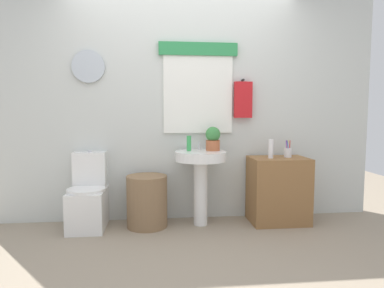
{
  "coord_description": "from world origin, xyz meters",
  "views": [
    {
      "loc": [
        -0.28,
        -2.63,
        1.2
      ],
      "look_at": [
        0.08,
        0.8,
        0.88
      ],
      "focal_mm": 31.36,
      "sensor_mm": 36.0,
      "label": 1
    }
  ],
  "objects_px": {
    "laundry_hamper": "(147,201)",
    "lotion_bottle": "(271,149)",
    "wooden_cabinet": "(278,190)",
    "soap_bottle": "(189,143)",
    "toilet": "(88,199)",
    "toothbrush_cup": "(288,152)",
    "potted_plant": "(213,138)",
    "pedestal_sink": "(201,169)"
  },
  "relations": [
    {
      "from": "potted_plant",
      "to": "toothbrush_cup",
      "type": "xyz_separation_m",
      "value": [
        0.82,
        -0.04,
        -0.15
      ]
    },
    {
      "from": "soap_bottle",
      "to": "lotion_bottle",
      "type": "bearing_deg",
      "value": -5.91
    },
    {
      "from": "laundry_hamper",
      "to": "lotion_bottle",
      "type": "distance_m",
      "value": 1.43
    },
    {
      "from": "laundry_hamper",
      "to": "toothbrush_cup",
      "type": "height_order",
      "value": "toothbrush_cup"
    },
    {
      "from": "toilet",
      "to": "pedestal_sink",
      "type": "height_order",
      "value": "toilet"
    },
    {
      "from": "soap_bottle",
      "to": "pedestal_sink",
      "type": "bearing_deg",
      "value": -22.62
    },
    {
      "from": "potted_plant",
      "to": "wooden_cabinet",
      "type": "bearing_deg",
      "value": -4.79
    },
    {
      "from": "pedestal_sink",
      "to": "lotion_bottle",
      "type": "distance_m",
      "value": 0.78
    },
    {
      "from": "toilet",
      "to": "laundry_hamper",
      "type": "bearing_deg",
      "value": -3.41
    },
    {
      "from": "potted_plant",
      "to": "lotion_bottle",
      "type": "relative_size",
      "value": 1.27
    },
    {
      "from": "toothbrush_cup",
      "to": "laundry_hamper",
      "type": "bearing_deg",
      "value": -179.26
    },
    {
      "from": "wooden_cabinet",
      "to": "lotion_bottle",
      "type": "xyz_separation_m",
      "value": [
        -0.11,
        -0.04,
        0.46
      ]
    },
    {
      "from": "laundry_hamper",
      "to": "toothbrush_cup",
      "type": "bearing_deg",
      "value": 0.74
    },
    {
      "from": "lotion_bottle",
      "to": "toothbrush_cup",
      "type": "xyz_separation_m",
      "value": [
        0.21,
        0.06,
        -0.05
      ]
    },
    {
      "from": "wooden_cabinet",
      "to": "toothbrush_cup",
      "type": "bearing_deg",
      "value": 10.51
    },
    {
      "from": "lotion_bottle",
      "to": "toothbrush_cup",
      "type": "height_order",
      "value": "lotion_bottle"
    },
    {
      "from": "laundry_hamper",
      "to": "wooden_cabinet",
      "type": "relative_size",
      "value": 0.76
    },
    {
      "from": "toilet",
      "to": "lotion_bottle",
      "type": "bearing_deg",
      "value": -2.27
    },
    {
      "from": "laundry_hamper",
      "to": "toilet",
      "type": "bearing_deg",
      "value": 176.59
    },
    {
      "from": "soap_bottle",
      "to": "toothbrush_cup",
      "type": "relative_size",
      "value": 0.88
    },
    {
      "from": "pedestal_sink",
      "to": "toilet",
      "type": "bearing_deg",
      "value": 178.24
    },
    {
      "from": "potted_plant",
      "to": "toothbrush_cup",
      "type": "bearing_deg",
      "value": -2.8
    },
    {
      "from": "pedestal_sink",
      "to": "toothbrush_cup",
      "type": "bearing_deg",
      "value": 1.18
    },
    {
      "from": "potted_plant",
      "to": "lotion_bottle",
      "type": "distance_m",
      "value": 0.63
    },
    {
      "from": "potted_plant",
      "to": "lotion_bottle",
      "type": "height_order",
      "value": "potted_plant"
    },
    {
      "from": "lotion_bottle",
      "to": "potted_plant",
      "type": "bearing_deg",
      "value": 170.68
    },
    {
      "from": "toilet",
      "to": "potted_plant",
      "type": "relative_size",
      "value": 3.12
    },
    {
      "from": "lotion_bottle",
      "to": "toothbrush_cup",
      "type": "bearing_deg",
      "value": 15.63
    },
    {
      "from": "toothbrush_cup",
      "to": "toilet",
      "type": "bearing_deg",
      "value": 179.56
    },
    {
      "from": "toilet",
      "to": "lotion_bottle",
      "type": "distance_m",
      "value": 1.99
    },
    {
      "from": "soap_bottle",
      "to": "toothbrush_cup",
      "type": "xyz_separation_m",
      "value": [
        1.08,
        -0.03,
        -0.1
      ]
    },
    {
      "from": "toilet",
      "to": "lotion_bottle",
      "type": "height_order",
      "value": "lotion_bottle"
    },
    {
      "from": "wooden_cabinet",
      "to": "soap_bottle",
      "type": "distance_m",
      "value": 1.11
    },
    {
      "from": "soap_bottle",
      "to": "potted_plant",
      "type": "bearing_deg",
      "value": 2.2
    },
    {
      "from": "soap_bottle",
      "to": "potted_plant",
      "type": "relative_size",
      "value": 0.64
    },
    {
      "from": "toilet",
      "to": "soap_bottle",
      "type": "height_order",
      "value": "soap_bottle"
    },
    {
      "from": "toothbrush_cup",
      "to": "lotion_bottle",
      "type": "bearing_deg",
      "value": -164.37
    },
    {
      "from": "soap_bottle",
      "to": "lotion_bottle",
      "type": "xyz_separation_m",
      "value": [
        0.87,
        -0.09,
        -0.06
      ]
    },
    {
      "from": "wooden_cabinet",
      "to": "lotion_bottle",
      "type": "height_order",
      "value": "lotion_bottle"
    },
    {
      "from": "lotion_bottle",
      "to": "laundry_hamper",
      "type": "bearing_deg",
      "value": 178.26
    },
    {
      "from": "wooden_cabinet",
      "to": "soap_bottle",
      "type": "bearing_deg",
      "value": 177.07
    },
    {
      "from": "toilet",
      "to": "pedestal_sink",
      "type": "xyz_separation_m",
      "value": [
        1.18,
        -0.04,
        0.3
      ]
    }
  ]
}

